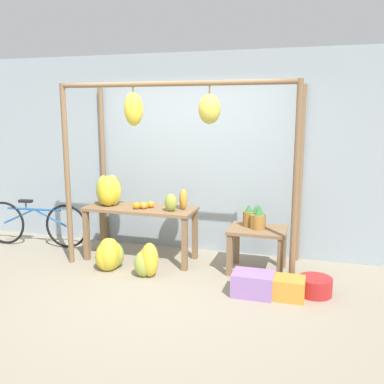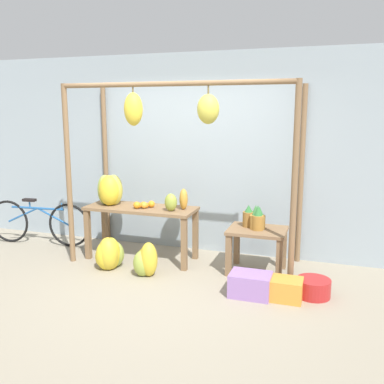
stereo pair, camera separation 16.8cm
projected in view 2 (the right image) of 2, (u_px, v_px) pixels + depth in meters
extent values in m
plane|color=gray|center=(156.00, 290.00, 4.88)|extent=(20.00, 20.00, 0.00)
cube|color=#99A8B2|center=(198.00, 154.00, 6.08)|extent=(8.00, 0.08, 2.80)
cylinder|color=brown|center=(69.00, 176.00, 5.59)|extent=(0.07, 0.07, 2.35)
cylinder|color=brown|center=(294.00, 188.00, 4.69)|extent=(0.07, 0.07, 2.35)
cylinder|color=brown|center=(106.00, 167.00, 6.49)|extent=(0.07, 0.07, 2.35)
cylinder|color=brown|center=(301.00, 176.00, 5.59)|extent=(0.07, 0.07, 2.35)
cylinder|color=brown|center=(171.00, 84.00, 4.93)|extent=(2.89, 0.06, 0.06)
cylinder|color=brown|center=(133.00, 90.00, 5.09)|extent=(0.02, 0.02, 0.06)
ellipsoid|color=gold|center=(133.00, 109.00, 5.13)|extent=(0.23, 0.21, 0.39)
cylinder|color=brown|center=(208.00, 90.00, 4.80)|extent=(0.02, 0.02, 0.09)
ellipsoid|color=gold|center=(208.00, 109.00, 4.84)|extent=(0.25, 0.23, 0.34)
cube|color=brown|center=(141.00, 208.00, 5.77)|extent=(1.50, 0.56, 0.04)
cube|color=brown|center=(88.00, 234.00, 5.84)|extent=(0.07, 0.07, 0.69)
cube|color=brown|center=(184.00, 244.00, 5.41)|extent=(0.07, 0.07, 0.69)
cube|color=brown|center=(105.00, 226.00, 6.28)|extent=(0.07, 0.07, 0.69)
cube|color=brown|center=(195.00, 234.00, 5.84)|extent=(0.07, 0.07, 0.69)
cube|color=brown|center=(257.00, 230.00, 5.31)|extent=(0.71, 0.56, 0.04)
cube|color=brown|center=(229.00, 255.00, 5.24)|extent=(0.07, 0.07, 0.52)
cube|color=brown|center=(279.00, 261.00, 5.05)|extent=(0.07, 0.07, 0.52)
cube|color=brown|center=(237.00, 244.00, 5.68)|extent=(0.07, 0.07, 0.52)
cube|color=brown|center=(284.00, 249.00, 5.48)|extent=(0.07, 0.07, 0.52)
ellipsoid|color=gold|center=(114.00, 190.00, 5.85)|extent=(0.32, 0.33, 0.42)
ellipsoid|color=#9EB247|center=(111.00, 190.00, 5.90)|extent=(0.26, 0.27, 0.40)
ellipsoid|color=#9EB247|center=(105.00, 190.00, 5.87)|extent=(0.28, 0.28, 0.41)
ellipsoid|color=yellow|center=(109.00, 191.00, 5.82)|extent=(0.31, 0.29, 0.42)
sphere|color=orange|center=(151.00, 204.00, 5.73)|extent=(0.09, 0.09, 0.09)
sphere|color=orange|center=(146.00, 205.00, 5.70)|extent=(0.07, 0.07, 0.07)
sphere|color=orange|center=(143.00, 205.00, 5.71)|extent=(0.08, 0.08, 0.08)
sphere|color=orange|center=(143.00, 205.00, 5.70)|extent=(0.08, 0.08, 0.08)
sphere|color=orange|center=(144.00, 205.00, 5.70)|extent=(0.09, 0.09, 0.09)
sphere|color=orange|center=(139.00, 206.00, 5.69)|extent=(0.07, 0.07, 0.07)
sphere|color=orange|center=(137.00, 205.00, 5.66)|extent=(0.09, 0.09, 0.09)
sphere|color=orange|center=(144.00, 205.00, 5.67)|extent=(0.09, 0.09, 0.09)
cylinder|color=#B27F38|center=(256.00, 222.00, 5.28)|extent=(0.14, 0.14, 0.18)
cone|color=#428442|center=(256.00, 211.00, 5.26)|extent=(0.10, 0.10, 0.11)
cylinder|color=#B27F38|center=(259.00, 222.00, 5.30)|extent=(0.15, 0.15, 0.17)
cone|color=#337538|center=(260.00, 211.00, 5.28)|extent=(0.10, 0.10, 0.11)
cylinder|color=#B27F38|center=(255.00, 220.00, 5.37)|extent=(0.12, 0.12, 0.19)
cone|color=#428442|center=(256.00, 209.00, 5.34)|extent=(0.08, 0.08, 0.10)
cylinder|color=#A3702D|center=(258.00, 223.00, 5.25)|extent=(0.15, 0.15, 0.18)
cone|color=#337538|center=(258.00, 210.00, 5.22)|extent=(0.10, 0.10, 0.13)
cylinder|color=olive|center=(248.00, 219.00, 5.40)|extent=(0.15, 0.15, 0.19)
cone|color=#337538|center=(249.00, 208.00, 5.37)|extent=(0.10, 0.10, 0.09)
ellipsoid|color=yellow|center=(111.00, 253.00, 5.47)|extent=(0.31, 0.31, 0.42)
ellipsoid|color=#9EB247|center=(114.00, 254.00, 5.57)|extent=(0.35, 0.33, 0.35)
ellipsoid|color=yellow|center=(105.00, 257.00, 5.53)|extent=(0.33, 0.33, 0.30)
ellipsoid|color=yellow|center=(106.00, 255.00, 5.46)|extent=(0.34, 0.35, 0.38)
ellipsoid|color=gold|center=(108.00, 254.00, 5.45)|extent=(0.38, 0.38, 0.43)
ellipsoid|color=gold|center=(149.00, 259.00, 5.24)|extent=(0.31, 0.32, 0.43)
ellipsoid|color=yellow|center=(146.00, 261.00, 5.30)|extent=(0.30, 0.29, 0.35)
ellipsoid|color=#9EB247|center=(143.00, 263.00, 5.25)|extent=(0.29, 0.27, 0.33)
cube|color=#9970B7|center=(250.00, 285.00, 4.70)|extent=(0.45, 0.32, 0.26)
cylinder|color=#AD2323|center=(313.00, 288.00, 4.69)|extent=(0.37, 0.37, 0.20)
torus|color=black|center=(9.00, 221.00, 6.59)|extent=(0.66, 0.10, 0.66)
torus|color=black|center=(69.00, 225.00, 6.36)|extent=(0.66, 0.10, 0.66)
cylinder|color=#235B9E|center=(37.00, 208.00, 6.43)|extent=(0.86, 0.12, 0.03)
cylinder|color=#235B9E|center=(23.00, 215.00, 6.51)|extent=(0.52, 0.08, 0.26)
cylinder|color=#235B9E|center=(53.00, 217.00, 6.40)|extent=(0.52, 0.08, 0.26)
cylinder|color=#235B9E|center=(30.00, 205.00, 6.45)|extent=(0.02, 0.02, 0.10)
cube|color=black|center=(29.00, 200.00, 6.44)|extent=(0.21, 0.10, 0.04)
cylinder|color=#235B9E|center=(62.00, 206.00, 6.33)|extent=(0.02, 0.02, 0.10)
ellipsoid|color=gold|center=(184.00, 199.00, 5.60)|extent=(0.15, 0.16, 0.28)
ellipsoid|color=#93A33D|center=(171.00, 202.00, 5.52)|extent=(0.17, 0.15, 0.23)
cube|color=orange|center=(283.00, 289.00, 4.62)|extent=(0.40, 0.29, 0.23)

